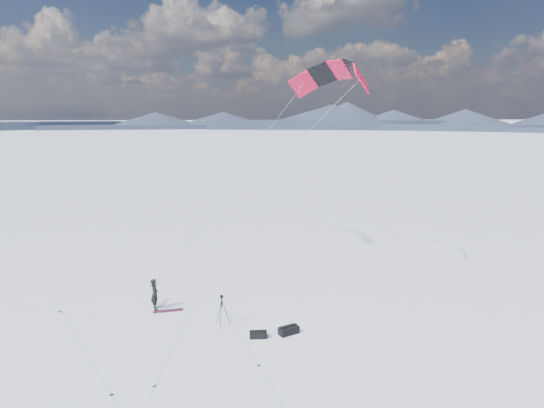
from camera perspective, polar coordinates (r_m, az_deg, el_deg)
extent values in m
plane|color=white|center=(21.52, -9.68, -16.08)|extent=(1800.00, 1800.00, 0.00)
cube|color=black|center=(336.10, 22.29, 8.96)|extent=(147.80, 124.57, 3.95)
cone|color=black|center=(336.06, 22.32, 9.29)|extent=(89.40, 89.40, 8.00)
cube|color=black|center=(338.53, 5.02, 9.74)|extent=(156.56, 89.15, 3.95)
cone|color=black|center=(338.50, 5.02, 10.07)|extent=(80.64, 80.64, 8.00)
cube|color=black|center=(339.26, -12.22, 9.54)|extent=(150.00, 45.00, 3.95)
cone|color=black|center=(339.22, -12.23, 9.87)|extent=(64.00, 64.00, 8.00)
cube|color=black|center=(338.20, -29.38, 8.37)|extent=(156.56, 89.15, 3.95)
cone|color=black|center=(338.16, -29.42, 8.71)|extent=(80.64, 80.64, 8.00)
cube|color=silver|center=(18.58, -25.88, -21.84)|extent=(6.00, 0.12, 0.01)
cube|color=silver|center=(20.20, -19.35, -18.50)|extent=(3.52, 7.29, 0.01)
cube|color=silver|center=(22.07, -14.07, -15.52)|extent=(6.45, 7.79, 0.01)
cube|color=silver|center=(24.14, -9.77, -12.94)|extent=(11.66, 3.07, 0.01)
cube|color=silver|center=(19.21, -3.58, -19.50)|extent=(1.27, 5.91, 0.01)
imported|color=black|center=(24.65, -14.42, -12.63)|extent=(0.51, 0.66, 1.63)
cube|color=maroon|center=(24.24, -12.90, -12.92)|extent=(1.49, 0.32, 0.04)
cylinder|color=black|center=(22.10, -5.79, -13.34)|extent=(0.41, 0.09, 1.31)
cylinder|color=black|center=(22.19, -6.64, -13.26)|extent=(0.28, 0.34, 1.31)
cylinder|color=black|center=(21.89, -6.43, -13.60)|extent=(0.18, 0.39, 1.31)
cylinder|color=black|center=(21.87, -6.32, -12.28)|extent=(0.04, 0.04, 0.37)
cube|color=black|center=(21.77, -6.33, -11.69)|extent=(0.08, 0.08, 0.05)
cube|color=black|center=(21.74, -6.33, -11.46)|extent=(0.15, 0.11, 0.11)
cylinder|color=black|center=(21.82, -6.36, -11.36)|extent=(0.07, 0.11, 0.07)
cube|color=black|center=(21.40, 2.10, -15.56)|extent=(1.01, 0.70, 0.35)
cylinder|color=black|center=(21.31, 2.11, -15.09)|extent=(0.86, 0.35, 0.09)
cube|color=black|center=(21.10, -1.74, -16.06)|extent=(0.82, 0.48, 0.29)
cylinder|color=black|center=(21.02, -1.74, -15.66)|extent=(0.74, 0.19, 0.09)
cube|color=red|center=(25.81, 11.11, 15.20)|extent=(1.31, 1.60, 1.75)
cube|color=black|center=(27.13, 10.23, 16.14)|extent=(1.07, 1.73, 1.44)
cube|color=red|center=(28.38, 8.52, 16.34)|extent=(1.46, 1.71, 1.08)
cube|color=black|center=(29.38, 6.30, 15.84)|extent=(1.76, 1.53, 1.44)
cube|color=red|center=(29.99, 3.93, 14.78)|extent=(1.96, 1.16, 1.75)
cylinder|color=gray|center=(23.79, -1.44, 3.19)|extent=(11.29, 1.13, 10.43)
cylinder|color=gray|center=(26.13, -4.40, 3.87)|extent=(9.51, 6.21, 10.43)
cylinder|color=black|center=(24.17, -14.57, -9.82)|extent=(0.53, 0.21, 0.03)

